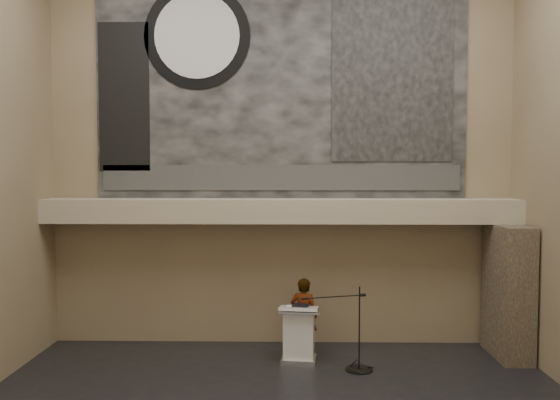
{
  "coord_description": "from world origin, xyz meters",
  "views": [
    {
      "loc": [
        0.2,
        -7.93,
        3.78
      ],
      "look_at": [
        0.0,
        3.2,
        3.2
      ],
      "focal_mm": 35.0,
      "sensor_mm": 36.0,
      "label": 1
    }
  ],
  "objects": [
    {
      "name": "sprinkler_right",
      "position": [
        1.9,
        3.55,
        2.67
      ],
      "size": [
        0.04,
        0.04,
        0.06
      ],
      "primitive_type": "cylinder",
      "color": "#B2893D",
      "rests_on": "soffit"
    },
    {
      "name": "banner_clock_rim",
      "position": [
        -1.8,
        3.93,
        6.7
      ],
      "size": [
        2.3,
        0.02,
        2.3
      ],
      "primitive_type": "cylinder",
      "rotation": [
        1.57,
        0.0,
        0.0
      ],
      "color": "black",
      "rests_on": "banner"
    },
    {
      "name": "soffit",
      "position": [
        0.0,
        3.6,
        2.95
      ],
      "size": [
        10.0,
        0.8,
        0.5
      ],
      "primitive_type": "cube",
      "color": "tan",
      "rests_on": "wall_back"
    },
    {
      "name": "mic_stand",
      "position": [
        1.49,
        2.3,
        0.23
      ],
      "size": [
        1.36,
        0.58,
        1.61
      ],
      "rotation": [
        0.0,
        0.0,
        0.27
      ],
      "color": "black",
      "rests_on": "floor"
    },
    {
      "name": "banner_text_strip",
      "position": [
        0.0,
        3.93,
        3.65
      ],
      "size": [
        7.76,
        0.02,
        0.55
      ],
      "primitive_type": "cube",
      "color": "#2F2F2F",
      "rests_on": "banner"
    },
    {
      "name": "binder",
      "position": [
        0.42,
        2.8,
        1.12
      ],
      "size": [
        0.37,
        0.33,
        0.04
      ],
      "primitive_type": "cube",
      "rotation": [
        0.0,
        0.0,
        -0.32
      ],
      "color": "black",
      "rests_on": "lectern"
    },
    {
      "name": "banner_clock_face",
      "position": [
        -1.8,
        3.91,
        6.7
      ],
      "size": [
        1.84,
        0.02,
        1.84
      ],
      "primitive_type": "cylinder",
      "rotation": [
        1.57,
        0.0,
        0.0
      ],
      "color": "silver",
      "rests_on": "banner"
    },
    {
      "name": "speaker_person",
      "position": [
        0.49,
        3.26,
        0.79
      ],
      "size": [
        0.66,
        0.53,
        1.58
      ],
      "primitive_type": "imported",
      "rotation": [
        0.0,
        0.0,
        2.83
      ],
      "color": "white",
      "rests_on": "floor"
    },
    {
      "name": "banner_brick_print",
      "position": [
        -3.4,
        3.93,
        5.4
      ],
      "size": [
        1.1,
        0.02,
        3.2
      ],
      "primitive_type": "cube",
      "color": "black",
      "rests_on": "banner"
    },
    {
      "name": "banner_building_print",
      "position": [
        2.4,
        3.93,
        5.8
      ],
      "size": [
        2.6,
        0.02,
        3.6
      ],
      "primitive_type": "cube",
      "color": "black",
      "rests_on": "banner"
    },
    {
      "name": "wall_front",
      "position": [
        0.0,
        -4.0,
        4.25
      ],
      "size": [
        10.0,
        0.02,
        8.5
      ],
      "primitive_type": "cube",
      "color": "#7B664E",
      "rests_on": "floor"
    },
    {
      "name": "wall_back",
      "position": [
        0.0,
        4.0,
        4.25
      ],
      "size": [
        10.0,
        0.02,
        8.5
      ],
      "primitive_type": "cube",
      "color": "#7B664E",
      "rests_on": "floor"
    },
    {
      "name": "stone_pier",
      "position": [
        4.65,
        3.15,
        1.35
      ],
      "size": [
        0.6,
        1.4,
        2.7
      ],
      "primitive_type": "cube",
      "color": "#3E3326",
      "rests_on": "floor"
    },
    {
      "name": "banner",
      "position": [
        0.0,
        3.97,
        5.7
      ],
      "size": [
        8.0,
        0.05,
        5.0
      ],
      "primitive_type": "cube",
      "color": "black",
      "rests_on": "wall_back"
    },
    {
      "name": "lectern",
      "position": [
        0.38,
        2.77,
        0.55
      ],
      "size": [
        0.81,
        0.62,
        1.14
      ],
      "rotation": [
        0.0,
        0.0,
        -0.11
      ],
      "color": "silver",
      "rests_on": "floor"
    },
    {
      "name": "papers",
      "position": [
        0.26,
        2.76,
        1.1
      ],
      "size": [
        0.28,
        0.34,
        0.0
      ],
      "primitive_type": "cube",
      "rotation": [
        0.0,
        0.0,
        0.23
      ],
      "color": "white",
      "rests_on": "lectern"
    },
    {
      "name": "sprinkler_left",
      "position": [
        -1.6,
        3.55,
        2.67
      ],
      "size": [
        0.04,
        0.04,
        0.06
      ],
      "primitive_type": "cylinder",
      "color": "#B2893D",
      "rests_on": "soffit"
    }
  ]
}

